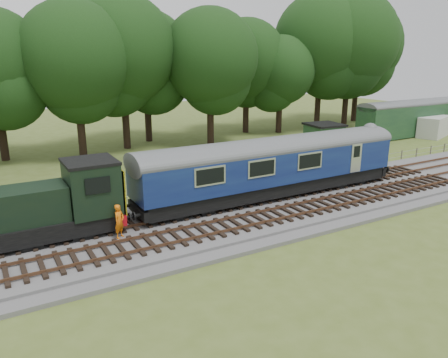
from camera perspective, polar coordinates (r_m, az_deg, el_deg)
ground at (r=25.20m, az=1.16°, el=-5.21°), size 120.00×120.00×0.00m
ballast at (r=25.14m, az=1.16°, el=-4.84°), size 70.00×7.00×0.35m
track_north at (r=26.19m, az=-0.42°, el=-3.40°), size 67.20×2.40×0.21m
track_south at (r=23.79m, az=3.16°, el=-5.49°), size 67.20×2.40×0.21m
fence at (r=28.92m, az=-3.44°, el=-2.39°), size 64.00×0.12×1.00m
tree_line at (r=44.76m, az=-13.54°, el=3.85°), size 70.00×8.00×18.00m
dmu_railcar at (r=27.52m, az=6.38°, el=2.23°), size 18.05×2.86×3.88m
shunter_loco at (r=22.75m, az=-23.40°, el=-3.69°), size 8.91×2.60×3.38m
worker at (r=22.17m, az=-13.52°, el=-5.38°), size 0.75×0.71×1.72m
parked_coach at (r=55.06m, az=23.49°, el=7.58°), size 15.76×2.94×4.02m
shed at (r=43.91m, az=12.90°, el=5.42°), size 3.51×3.51×2.61m
caravan at (r=55.30m, az=25.71°, el=6.19°), size 5.20×3.72×2.30m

